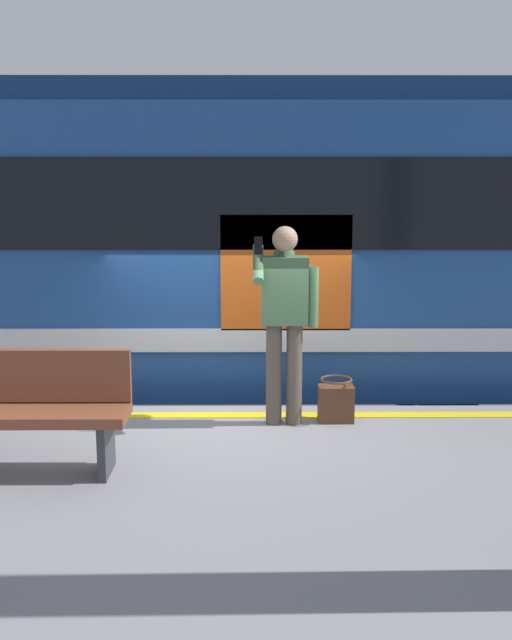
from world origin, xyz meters
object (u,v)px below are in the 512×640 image
at_px(train_carriage, 104,237).
at_px(passenger, 285,308).
at_px(handbag, 336,402).
at_px(bench, 16,407).

height_order(train_carriage, passenger, train_carriage).
relative_size(train_carriage, handbag, 29.69).
bearing_deg(bench, train_carriage, -90.25).
distance_m(train_carriage, bench, 3.63).
bearing_deg(train_carriage, handbag, 136.59).
distance_m(passenger, bench, 2.37).
bearing_deg(handbag, passenger, 5.84).
relative_size(handbag, bench, 0.24).
xyz_separation_m(train_carriage, bench, (0.01, 3.49, -0.99)).
bearing_deg(train_carriage, bench, 89.75).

